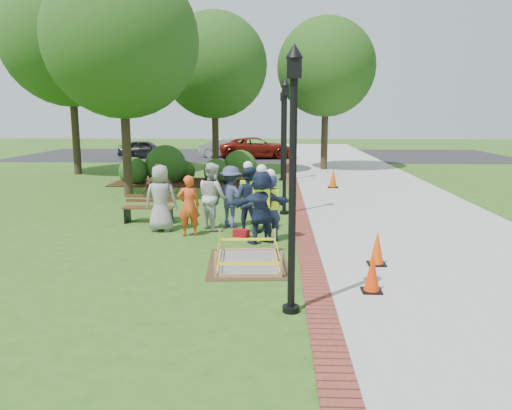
{
  "coord_description": "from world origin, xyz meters",
  "views": [
    {
      "loc": [
        0.99,
        -10.78,
        3.25
      ],
      "look_at": [
        0.5,
        1.2,
        1.0
      ],
      "focal_mm": 35.0,
      "sensor_mm": 36.0,
      "label": 1
    }
  ],
  "objects_px": {
    "wet_concrete_pad": "(248,253)",
    "hivis_worker_c": "(248,197)",
    "bench_near": "(149,214)",
    "hivis_worker_a": "(261,204)",
    "lamp_near": "(293,162)",
    "cone_front": "(372,274)",
    "hivis_worker_b": "(270,206)"
  },
  "relations": [
    {
      "from": "hivis_worker_b",
      "to": "hivis_worker_a",
      "type": "bearing_deg",
      "value": -139.78
    },
    {
      "from": "hivis_worker_a",
      "to": "lamp_near",
      "type": "bearing_deg",
      "value": -81.95
    },
    {
      "from": "bench_near",
      "to": "hivis_worker_c",
      "type": "bearing_deg",
      "value": -18.09
    },
    {
      "from": "hivis_worker_a",
      "to": "hivis_worker_b",
      "type": "relative_size",
      "value": 1.07
    },
    {
      "from": "wet_concrete_pad",
      "to": "hivis_worker_c",
      "type": "height_order",
      "value": "hivis_worker_c"
    },
    {
      "from": "cone_front",
      "to": "hivis_worker_b",
      "type": "height_order",
      "value": "hivis_worker_b"
    },
    {
      "from": "lamp_near",
      "to": "hivis_worker_c",
      "type": "distance_m",
      "value": 5.88
    },
    {
      "from": "bench_near",
      "to": "wet_concrete_pad",
      "type": "bearing_deg",
      "value": -51.3
    },
    {
      "from": "wet_concrete_pad",
      "to": "cone_front",
      "type": "relative_size",
      "value": 3.35
    },
    {
      "from": "hivis_worker_c",
      "to": "wet_concrete_pad",
      "type": "bearing_deg",
      "value": -86.87
    },
    {
      "from": "wet_concrete_pad",
      "to": "hivis_worker_a",
      "type": "height_order",
      "value": "hivis_worker_a"
    },
    {
      "from": "bench_near",
      "to": "lamp_near",
      "type": "distance_m",
      "value": 8.02
    },
    {
      "from": "wet_concrete_pad",
      "to": "hivis_worker_b",
      "type": "height_order",
      "value": "hivis_worker_b"
    },
    {
      "from": "lamp_near",
      "to": "wet_concrete_pad",
      "type": "bearing_deg",
      "value": 108.3
    },
    {
      "from": "hivis_worker_a",
      "to": "bench_near",
      "type": "bearing_deg",
      "value": 147.53
    },
    {
      "from": "wet_concrete_pad",
      "to": "cone_front",
      "type": "bearing_deg",
      "value": -35.13
    },
    {
      "from": "wet_concrete_pad",
      "to": "hivis_worker_c",
      "type": "xyz_separation_m",
      "value": [
        -0.16,
        2.98,
        0.72
      ]
    },
    {
      "from": "wet_concrete_pad",
      "to": "hivis_worker_b",
      "type": "bearing_deg",
      "value": 77.03
    },
    {
      "from": "wet_concrete_pad",
      "to": "hivis_worker_a",
      "type": "bearing_deg",
      "value": 82.33
    },
    {
      "from": "hivis_worker_a",
      "to": "hivis_worker_c",
      "type": "distance_m",
      "value": 1.26
    },
    {
      "from": "lamp_near",
      "to": "bench_near",
      "type": "bearing_deg",
      "value": 121.56
    },
    {
      "from": "wet_concrete_pad",
      "to": "lamp_near",
      "type": "height_order",
      "value": "lamp_near"
    },
    {
      "from": "bench_near",
      "to": "hivis_worker_a",
      "type": "bearing_deg",
      "value": -32.47
    },
    {
      "from": "bench_near",
      "to": "lamp_near",
      "type": "xyz_separation_m",
      "value": [
        4.04,
        -6.57,
        2.22
      ]
    },
    {
      "from": "hivis_worker_b",
      "to": "hivis_worker_c",
      "type": "height_order",
      "value": "hivis_worker_c"
    },
    {
      "from": "hivis_worker_c",
      "to": "hivis_worker_a",
      "type": "bearing_deg",
      "value": -71.24
    },
    {
      "from": "bench_near",
      "to": "hivis_worker_b",
      "type": "relative_size",
      "value": 0.82
    },
    {
      "from": "hivis_worker_b",
      "to": "wet_concrete_pad",
      "type": "bearing_deg",
      "value": -102.97
    },
    {
      "from": "lamp_near",
      "to": "hivis_worker_c",
      "type": "bearing_deg",
      "value": 100.4
    },
    {
      "from": "wet_concrete_pad",
      "to": "lamp_near",
      "type": "xyz_separation_m",
      "value": [
        0.86,
        -2.61,
        2.25
      ]
    },
    {
      "from": "bench_near",
      "to": "hivis_worker_a",
      "type": "distance_m",
      "value": 4.11
    },
    {
      "from": "cone_front",
      "to": "hivis_worker_a",
      "type": "xyz_separation_m",
      "value": [
        -2.12,
        3.45,
        0.63
      ]
    }
  ]
}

